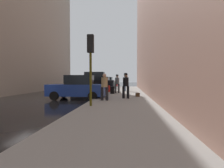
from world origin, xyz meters
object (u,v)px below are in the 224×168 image
Objects in this scene: parked_red_hatchback at (106,83)px; pedestrian_with_fedora at (126,84)px; parked_dark_green_sedan at (101,83)px; pedestrian_with_beanie at (117,83)px; rolling_suitcase at (112,90)px; parked_blue_sedan at (78,88)px; pedestrian_in_tan_coat at (104,85)px; pedestrian_in_jeans at (127,83)px; traffic_light at (91,54)px; fire_hydrant at (109,89)px; parked_black_suv at (94,83)px; duffel_bag at (138,95)px.

pedestrian_with_fedora reaches higher than parked_red_hatchback.
parked_dark_green_sedan is 1.00× the size of parked_red_hatchback.
pedestrian_with_beanie and pedestrian_with_fedora have the same top height.
rolling_suitcase is at bearing 108.77° from pedestrian_with_fedora.
pedestrian_with_fedora is at bearing -78.18° from parked_red_hatchback.
parked_blue_sedan is at bearing -90.00° from parked_dark_green_sedan.
parked_blue_sedan is 2.46× the size of pedestrian_in_tan_coat.
pedestrian_in_jeans is 0.96× the size of pedestrian_with_fedora.
parked_red_hatchback is 2.39× the size of pedestrian_with_fedora.
parked_blue_sedan is at bearing -90.00° from parked_red_hatchback.
parked_dark_green_sedan is 1.19× the size of traffic_light.
fire_hydrant is 9.47m from traffic_light.
pedestrian_with_beanie reaches higher than parked_dark_green_sedan.
parked_blue_sedan is 0.91× the size of parked_black_suv.
parked_blue_sedan is 5.98× the size of fire_hydrant.
pedestrian_in_jeans is at bearing 89.88° from pedestrian_with_fedora.
rolling_suitcase is at bearing 86.45° from traffic_light.
parked_dark_green_sedan is 12.53m from pedestrian_with_fedora.
parked_blue_sedan is at bearing -124.95° from rolling_suitcase.
parked_dark_green_sedan reaches higher than fire_hydrant.
parked_red_hatchback is 11.65m from fire_hydrant.
fire_hydrant is 0.41× the size of pedestrian_in_jeans.
pedestrian_with_fedora is at bearing -79.01° from pedestrian_with_beanie.
parked_red_hatchback is 20.86m from traffic_light.
parked_dark_green_sedan is 9.70× the size of duffel_bag.
parked_dark_green_sedan is at bearing 106.67° from pedestrian_with_fedora.
pedestrian_with_beanie is at bearing -110.06° from pedestrian_in_jeans.
traffic_light is 7.67m from rolling_suitcase.
rolling_suitcase is 3.26m from duffel_bag.
pedestrian_with_beanie is 1.04× the size of pedestrian_in_tan_coat.
pedestrian_with_fedora is (3.59, -17.17, 0.29)m from parked_red_hatchback.
duffel_bag is at bearing -74.11° from parked_red_hatchback.
pedestrian_with_beanie is (2.72, -12.68, 0.29)m from parked_red_hatchback.
duffel_bag is (2.19, -2.41, -0.20)m from rolling_suitcase.
pedestrian_with_fedora is (1.34, 1.27, 0.03)m from pedestrian_in_tan_coat.
parked_red_hatchback is (0.00, 5.17, 0.00)m from parked_dark_green_sedan.
fire_hydrant is at bearing 90.31° from traffic_light.
pedestrian_with_fedora is at bearing -123.18° from duffel_bag.
parked_red_hatchback is 6.04× the size of fire_hydrant.
parked_blue_sedan is at bearing -124.22° from pedestrian_with_beanie.
pedestrian_in_jeans is 5.67m from duffel_bag.
fire_hydrant is (1.80, -11.50, -0.35)m from parked_red_hatchback.
parked_dark_green_sedan is 13.46m from pedestrian_in_tan_coat.
pedestrian_with_fedora is 1.71× the size of rolling_suitcase.
traffic_light is 2.11× the size of pedestrian_in_jeans.
parked_black_suv is 3.62m from pedestrian_in_jeans.
pedestrian_in_tan_coat reaches higher than parked_dark_green_sedan.
pedestrian_in_tan_coat is 0.96× the size of pedestrian_with_fedora.
parked_black_suv reaches higher than pedestrian_with_fedora.
pedestrian_with_fedora is (3.59, -0.49, 0.29)m from parked_blue_sedan.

